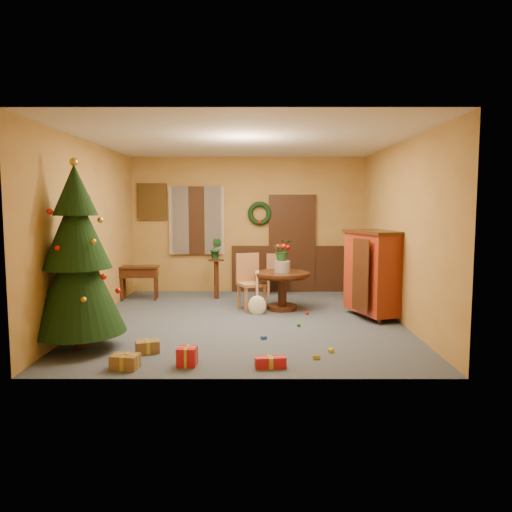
{
  "coord_description": "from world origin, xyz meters",
  "views": [
    {
      "loc": [
        0.18,
        -8.03,
        1.91
      ],
      "look_at": [
        0.17,
        0.4,
        1.02
      ],
      "focal_mm": 35.0,
      "sensor_mm": 36.0,
      "label": 1
    }
  ],
  "objects_px": {
    "dining_table": "(282,283)",
    "chair_near": "(250,280)",
    "christmas_tree": "(77,260)",
    "sideboard": "(374,271)",
    "writing_desk": "(139,274)"
  },
  "relations": [
    {
      "from": "christmas_tree",
      "to": "writing_desk",
      "type": "distance_m",
      "value": 3.44
    },
    {
      "from": "christmas_tree",
      "to": "chair_near",
      "type": "bearing_deg",
      "value": 48.2
    },
    {
      "from": "chair_near",
      "to": "writing_desk",
      "type": "xyz_separation_m",
      "value": [
        -2.21,
        0.89,
        -0.03
      ]
    },
    {
      "from": "dining_table",
      "to": "christmas_tree",
      "type": "relative_size",
      "value": 0.4
    },
    {
      "from": "chair_near",
      "to": "sideboard",
      "type": "height_order",
      "value": "sideboard"
    },
    {
      "from": "christmas_tree",
      "to": "sideboard",
      "type": "distance_m",
      "value": 4.69
    },
    {
      "from": "dining_table",
      "to": "chair_near",
      "type": "height_order",
      "value": "chair_near"
    },
    {
      "from": "writing_desk",
      "to": "sideboard",
      "type": "distance_m",
      "value": 4.57
    },
    {
      "from": "writing_desk",
      "to": "sideboard",
      "type": "height_order",
      "value": "sideboard"
    },
    {
      "from": "chair_near",
      "to": "sideboard",
      "type": "bearing_deg",
      "value": -17.27
    },
    {
      "from": "dining_table",
      "to": "christmas_tree",
      "type": "height_order",
      "value": "christmas_tree"
    },
    {
      "from": "sideboard",
      "to": "christmas_tree",
      "type": "bearing_deg",
      "value": -156.96
    },
    {
      "from": "writing_desk",
      "to": "christmas_tree",
      "type": "bearing_deg",
      "value": -90.06
    },
    {
      "from": "dining_table",
      "to": "chair_near",
      "type": "relative_size",
      "value": 0.98
    },
    {
      "from": "christmas_tree",
      "to": "writing_desk",
      "type": "height_order",
      "value": "christmas_tree"
    }
  ]
}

